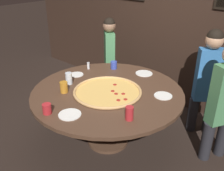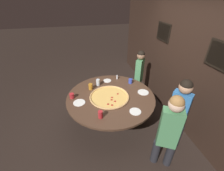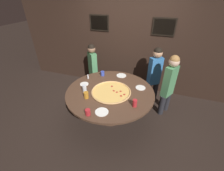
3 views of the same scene
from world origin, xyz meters
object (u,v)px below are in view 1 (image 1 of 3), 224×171
(diner_side_right, at_px, (224,97))
(giant_pizza, at_px, (108,91))
(diner_far_right, at_px, (109,54))
(white_plate_beside_cup, at_px, (144,73))
(drink_cup_beside_pizza, at_px, (64,87))
(white_plate_left_side, at_px, (163,96))
(white_plate_far_back, at_px, (70,115))
(condiment_shaker, at_px, (88,66))
(drink_cup_near_right, at_px, (69,78))
(diner_far_left, at_px, (208,77))
(dining_table, at_px, (108,99))
(drink_cup_by_shaker, at_px, (47,109))
(drink_cup_far_left, at_px, (129,113))
(drink_cup_near_left, at_px, (114,65))
(white_plate_right_side, at_px, (77,75))

(diner_side_right, bearing_deg, giant_pizza, -29.40)
(diner_far_right, bearing_deg, white_plate_beside_cup, -156.37)
(drink_cup_beside_pizza, height_order, white_plate_left_side, drink_cup_beside_pizza)
(white_plate_far_back, xyz_separation_m, condiment_shaker, (-0.72, 0.94, 0.05))
(drink_cup_near_right, xyz_separation_m, white_plate_left_side, (1.04, 0.49, -0.07))
(white_plate_left_side, xyz_separation_m, white_plate_beside_cup, (-0.52, 0.38, 0.00))
(condiment_shaker, distance_m, diner_far_left, 1.59)
(diner_side_right, bearing_deg, dining_table, -31.62)
(dining_table, distance_m, drink_cup_by_shaker, 0.79)
(white_plate_far_back, bearing_deg, drink_cup_far_left, 33.89)
(drink_cup_beside_pizza, xyz_separation_m, diner_far_right, (-0.49, 1.33, -0.05))
(giant_pizza, relative_size, drink_cup_near_left, 7.47)
(drink_cup_near_right, distance_m, white_plate_far_back, 0.72)
(giant_pizza, xyz_separation_m, white_plate_far_back, (0.04, -0.60, -0.01))
(dining_table, bearing_deg, white_plate_beside_cup, 86.74)
(dining_table, distance_m, drink_cup_near_left, 0.70)
(drink_cup_near_right, bearing_deg, diner_far_right, 107.59)
(condiment_shaker, height_order, diner_far_right, diner_far_right)
(giant_pizza, distance_m, drink_cup_near_left, 0.73)
(white_plate_right_side, distance_m, diner_far_right, 0.93)
(dining_table, xyz_separation_m, white_plate_beside_cup, (0.04, 0.69, 0.12))
(giant_pizza, height_order, drink_cup_near_right, drink_cup_near_right)
(drink_cup_beside_pizza, height_order, diner_side_right, diner_side_right)
(condiment_shaker, bearing_deg, diner_far_right, 106.26)
(white_plate_far_back, height_order, diner_far_left, diner_far_left)
(diner_side_right, xyz_separation_m, diner_far_right, (-1.95, 0.34, -0.04))
(drink_cup_near_right, relative_size, white_plate_left_side, 0.71)
(drink_cup_far_left, height_order, condiment_shaker, drink_cup_far_left)
(diner_far_left, bearing_deg, drink_cup_near_right, 6.39)
(dining_table, xyz_separation_m, drink_cup_near_left, (-0.39, 0.56, 0.17))
(white_plate_far_back, bearing_deg, drink_cup_near_right, 140.61)
(drink_cup_far_left, height_order, drink_cup_by_shaker, drink_cup_far_left)
(dining_table, bearing_deg, diner_far_left, 52.63)
(drink_cup_far_left, xyz_separation_m, white_plate_far_back, (-0.49, -0.33, -0.06))
(white_plate_far_back, relative_size, diner_far_left, 0.16)
(white_plate_right_side, relative_size, diner_side_right, 0.13)
(white_plate_beside_cup, height_order, diner_far_left, diner_far_left)
(dining_table, distance_m, diner_side_right, 1.29)
(white_plate_right_side, xyz_separation_m, condiment_shaker, (-0.03, 0.25, 0.05))
(drink_cup_near_left, height_order, diner_far_right, diner_far_right)
(drink_cup_by_shaker, distance_m, white_plate_left_side, 1.27)
(white_plate_far_back, bearing_deg, dining_table, 96.91)
(dining_table, distance_m, diner_far_right, 1.28)
(dining_table, relative_size, drink_cup_beside_pizza, 13.76)
(dining_table, bearing_deg, white_plate_left_side, 28.95)
(drink_cup_by_shaker, bearing_deg, condiment_shaker, 116.53)
(white_plate_beside_cup, bearing_deg, white_plate_right_side, -135.98)
(diner_far_right, bearing_deg, white_plate_far_back, 160.76)
(drink_cup_near_left, bearing_deg, white_plate_right_side, -114.60)
(giant_pizza, bearing_deg, drink_cup_near_right, -164.11)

